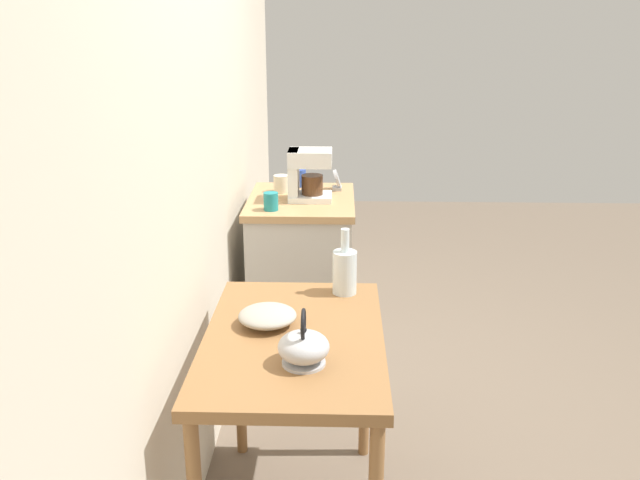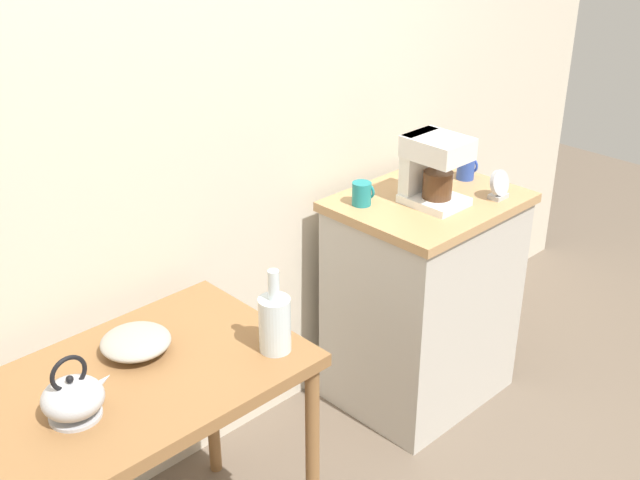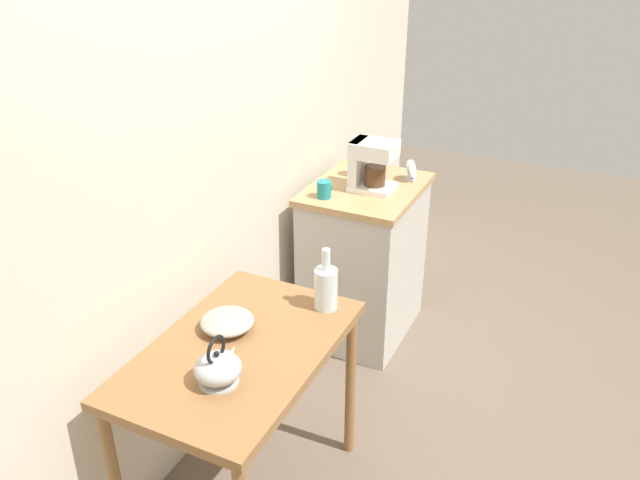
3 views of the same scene
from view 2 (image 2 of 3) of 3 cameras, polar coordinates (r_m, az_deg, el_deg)
The scene contains 12 objects.
ground_plane at distance 3.05m, azimuth -2.08°, elevation -16.68°, with size 8.00×8.00×0.00m, color #6B5B4C.
back_wall at distance 2.69m, azimuth -6.86°, elevation 11.58°, with size 4.40×0.10×2.80m, color beige.
wooden_table at distance 2.33m, azimuth -13.08°, elevation -11.52°, with size 0.94×0.60×0.77m.
kitchen_counter at distance 3.23m, azimuth 7.38°, elevation -4.23°, with size 0.69×0.55×0.89m.
bowl_stoneware at distance 2.35m, azimuth -13.13°, elevation -7.16°, with size 0.20×0.20×0.06m.
teakettle at distance 2.13m, azimuth -17.32°, elevation -10.78°, with size 0.20×0.16×0.18m.
glass_carafe_vase at distance 2.27m, azimuth -3.28°, elevation -5.93°, with size 0.09×0.09×0.26m.
coffee_maker at distance 2.93m, azimuth 8.04°, elevation 5.25°, with size 0.18×0.22×0.26m.
mug_blue at distance 3.21m, azimuth 10.49°, elevation 5.18°, with size 0.08×0.07×0.10m.
mug_dark_teal at distance 2.93m, azimuth 3.05°, elevation 3.36°, with size 0.08×0.07×0.09m.
mug_small_cream at distance 3.17m, azimuth 7.74°, elevation 5.01°, with size 0.09×0.08×0.09m.
table_clock at distance 3.05m, azimuth 12.79°, elevation 3.83°, with size 0.10×0.05×0.11m.
Camera 2 is at (-1.47, -1.67, 2.08)m, focal length 44.43 mm.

